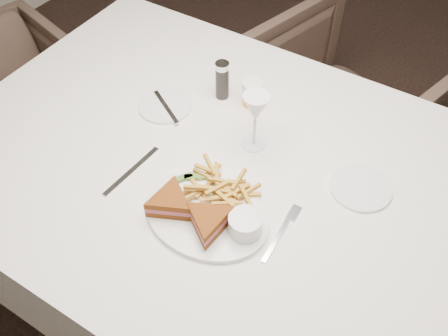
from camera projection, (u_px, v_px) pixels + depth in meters
ground at (320, 322)px, 1.83m from camera, size 5.00×5.00×0.00m
table at (233, 245)px, 1.61m from camera, size 1.67×1.15×0.75m
chair_far at (343, 105)px, 2.06m from camera, size 0.85×0.82×0.74m
chair_left at (8, 110)px, 2.10m from camera, size 0.73×0.76×0.66m
table_setting at (221, 178)px, 1.26m from camera, size 0.77×0.57×0.18m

